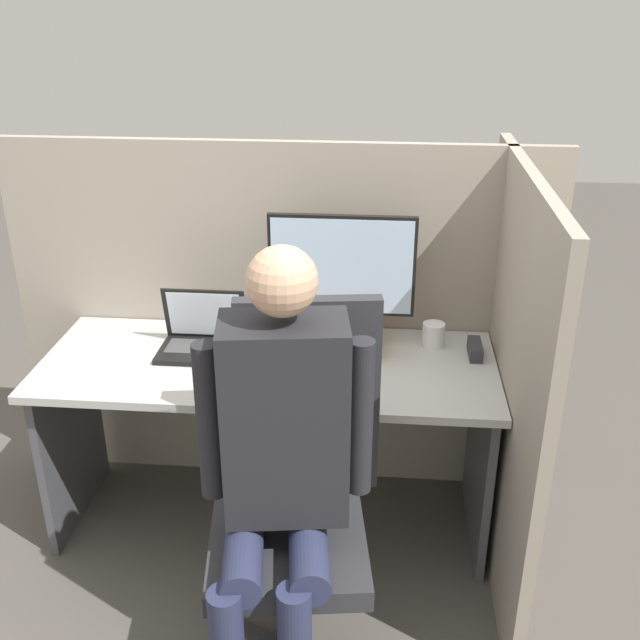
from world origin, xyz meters
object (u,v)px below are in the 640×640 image
(paper_box, at_px, (341,338))
(laptop, at_px, (203,339))
(carrot_toy, at_px, (275,377))
(stapler, at_px, (475,349))
(coffee_mug, at_px, (433,335))
(monitor, at_px, (342,270))
(person, at_px, (281,459))
(office_chair, at_px, (297,489))

(paper_box, height_order, laptop, laptop)
(carrot_toy, bearing_deg, stapler, 21.57)
(carrot_toy, height_order, coffee_mug, coffee_mug)
(monitor, height_order, carrot_toy, monitor)
(carrot_toy, bearing_deg, laptop, 143.18)
(monitor, height_order, laptop, monitor)
(laptop, bearing_deg, person, -62.80)
(laptop, bearing_deg, carrot_toy, -36.82)
(laptop, xyz_separation_m, stapler, (1.00, 0.05, -0.02))
(coffee_mug, bearing_deg, office_chair, -120.57)
(stapler, xyz_separation_m, office_chair, (-0.58, -0.66, -0.16))
(carrot_toy, bearing_deg, coffee_mug, 32.07)
(office_chair, bearing_deg, stapler, 48.72)
(person, bearing_deg, coffee_mug, 63.13)
(stapler, xyz_separation_m, carrot_toy, (-0.70, -0.28, 0.00))
(paper_box, xyz_separation_m, monitor, (0.00, 0.00, 0.27))
(carrot_toy, height_order, person, person)
(laptop, bearing_deg, stapler, 2.89)
(paper_box, xyz_separation_m, laptop, (-0.51, -0.08, 0.01))
(carrot_toy, distance_m, office_chair, 0.44)
(paper_box, bearing_deg, person, -97.25)
(stapler, height_order, office_chair, office_chair)
(laptop, relative_size, person, 0.22)
(monitor, xyz_separation_m, person, (-0.11, -0.86, -0.22))
(office_chair, xyz_separation_m, coffee_mug, (0.43, 0.73, 0.18))
(stapler, bearing_deg, person, -126.11)
(paper_box, height_order, coffee_mug, coffee_mug)
(monitor, distance_m, carrot_toy, 0.47)
(paper_box, height_order, person, person)
(stapler, distance_m, person, 1.03)
(person, xyz_separation_m, coffee_mug, (0.45, 0.90, -0.04))
(office_chair, bearing_deg, laptop, 124.68)
(carrot_toy, bearing_deg, person, -80.01)
(stapler, distance_m, coffee_mug, 0.17)
(carrot_toy, xyz_separation_m, coffee_mug, (0.55, 0.35, 0.02))
(laptop, bearing_deg, paper_box, 8.58)
(coffee_mug, bearing_deg, stapler, -24.48)
(office_chair, distance_m, person, 0.28)
(office_chair, distance_m, coffee_mug, 0.87)
(stapler, bearing_deg, paper_box, 177.00)
(paper_box, bearing_deg, monitor, 90.00)
(monitor, bearing_deg, carrot_toy, -123.92)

